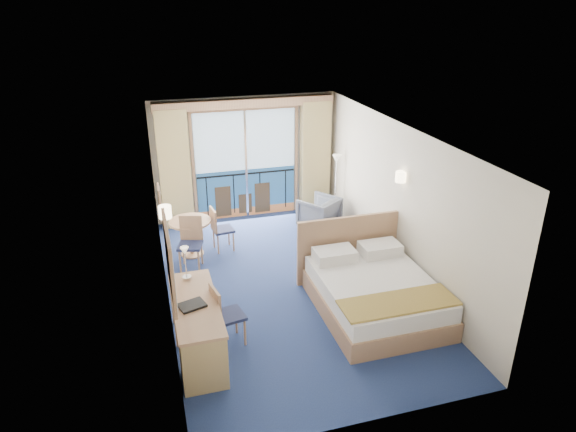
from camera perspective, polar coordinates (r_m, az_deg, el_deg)
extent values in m
plane|color=navy|center=(8.99, -0.15, -7.68)|extent=(6.50, 6.50, 0.00)
cube|color=beige|center=(11.36, -4.75, 6.45)|extent=(4.00, 0.02, 2.70)
cube|color=beige|center=(5.70, 9.17, -12.14)|extent=(4.00, 0.02, 2.70)
cube|color=beige|center=(8.10, -13.96, -1.30)|extent=(0.02, 6.50, 2.70)
cube|color=beige|center=(9.10, 12.10, 1.64)|extent=(0.02, 6.50, 2.70)
cube|color=silver|center=(7.94, -0.17, 9.33)|extent=(4.00, 6.50, 0.02)
cube|color=navy|center=(11.58, -4.58, 2.65)|extent=(2.20, 0.02, 1.08)
cube|color=silver|center=(11.21, -4.77, 8.40)|extent=(2.20, 0.02, 1.32)
cube|color=#9E5C31|center=(11.75, -4.51, 0.55)|extent=(2.20, 0.02, 0.20)
cube|color=black|center=(11.43, -4.64, 4.71)|extent=(2.20, 0.02, 0.04)
cube|color=tan|center=(11.05, -4.89, 11.90)|extent=(2.36, 0.03, 0.12)
cube|color=tan|center=(11.20, -10.46, 5.09)|extent=(0.06, 0.03, 2.40)
cube|color=tan|center=(11.63, 0.91, 6.15)|extent=(0.06, 0.03, 2.40)
cube|color=silver|center=(11.36, -4.67, 5.65)|extent=(0.05, 0.02, 2.40)
cube|color=#392A1A|center=(11.69, -2.87, 2.07)|extent=(0.35, 0.02, 0.70)
cube|color=#392A1A|center=(11.54, -7.21, 1.61)|extent=(0.35, 0.02, 0.70)
cube|color=#392A1A|center=(11.65, -4.77, 1.41)|extent=(0.30, 0.02, 0.45)
cube|color=black|center=(11.44, -8.98, 2.13)|extent=(0.02, 0.01, 0.90)
cube|color=black|center=(11.52, -6.03, 2.44)|extent=(0.03, 0.01, 0.90)
cube|color=black|center=(11.64, -3.12, 2.74)|extent=(0.03, 0.01, 0.90)
cube|color=black|center=(11.78, -0.28, 3.04)|extent=(0.02, 0.01, 0.90)
cube|color=tan|center=(11.02, -12.47, 5.02)|extent=(0.65, 0.22, 2.55)
cube|color=tan|center=(11.60, 3.02, 6.46)|extent=(0.65, 0.22, 2.55)
cube|color=tan|center=(10.92, -4.79, 12.41)|extent=(3.80, 0.25, 0.18)
cube|color=tan|center=(6.66, -13.06, -4.87)|extent=(0.04, 1.25, 0.95)
cube|color=#AAB3BD|center=(6.66, -12.87, -4.84)|extent=(0.01, 1.12, 0.82)
cube|color=tan|center=(8.42, -14.06, 1.50)|extent=(0.03, 0.42, 0.52)
cube|color=gray|center=(8.42, -13.92, 1.52)|extent=(0.01, 0.34, 0.44)
cylinder|color=beige|center=(7.36, -13.51, 0.43)|extent=(0.18, 0.18, 0.18)
cylinder|color=beige|center=(8.77, 12.42, 4.28)|extent=(0.18, 0.18, 0.18)
cube|color=tan|center=(8.32, 9.68, -9.54)|extent=(1.73, 2.16, 0.32)
cube|color=white|center=(8.17, 9.82, -7.78)|extent=(1.66, 2.09, 0.27)
cube|color=#AA9142|center=(7.56, 12.19, -9.39)|extent=(1.70, 0.59, 0.03)
cube|color=white|center=(8.52, 5.20, -4.33)|extent=(0.67, 0.43, 0.19)
cube|color=white|center=(8.83, 10.18, -3.59)|extent=(0.67, 0.43, 0.19)
cube|color=tan|center=(9.00, 6.80, -3.52)|extent=(1.89, 0.06, 1.19)
cube|color=tan|center=(9.71, 9.24, -3.51)|extent=(0.45, 0.43, 0.60)
cube|color=silver|center=(9.56, 9.32, -1.69)|extent=(0.22, 0.19, 0.09)
imported|color=#4B4F5B|center=(11.04, 3.47, 0.39)|extent=(1.02, 1.03, 0.68)
cylinder|color=silver|center=(11.57, 5.18, -0.30)|extent=(0.21, 0.21, 0.03)
cylinder|color=silver|center=(11.31, 5.31, 2.92)|extent=(0.02, 0.02, 1.41)
cone|color=white|center=(11.09, 5.44, 6.35)|extent=(0.19, 0.19, 0.17)
cube|color=tan|center=(7.14, -10.26, -9.58)|extent=(0.60, 1.75, 0.04)
cube|color=tan|center=(6.88, -9.41, -15.09)|extent=(0.57, 0.52, 0.78)
cylinder|color=tan|center=(7.53, -12.30, -11.56)|extent=(0.05, 0.05, 0.78)
cylinder|color=tan|center=(7.56, -8.19, -11.06)|extent=(0.05, 0.05, 0.78)
cylinder|color=tan|center=(8.04, -12.67, -9.18)|extent=(0.05, 0.05, 0.78)
cylinder|color=tan|center=(8.07, -8.85, -8.72)|extent=(0.05, 0.05, 0.78)
cube|color=#1F2548|center=(7.46, -6.55, -10.92)|extent=(0.48, 0.48, 0.05)
cube|color=tan|center=(7.27, -8.08, -9.64)|extent=(0.12, 0.40, 0.48)
cylinder|color=tan|center=(7.51, -4.81, -12.75)|extent=(0.03, 0.03, 0.43)
cylinder|color=tan|center=(7.76, -5.77, -11.46)|extent=(0.03, 0.03, 0.43)
cylinder|color=tan|center=(7.42, -7.21, -13.38)|extent=(0.03, 0.03, 0.43)
cylinder|color=tan|center=(7.67, -8.09, -12.05)|extent=(0.03, 0.03, 0.43)
cube|color=black|center=(7.05, -10.62, -9.72)|extent=(0.40, 0.35, 0.03)
cylinder|color=silver|center=(7.67, -11.17, -6.67)|extent=(0.13, 0.13, 0.02)
cylinder|color=silver|center=(7.57, -11.29, -5.29)|extent=(0.02, 0.02, 0.44)
cone|color=white|center=(7.47, -11.42, -3.81)|extent=(0.12, 0.12, 0.11)
cylinder|color=tan|center=(9.88, -10.84, -0.60)|extent=(0.79, 0.79, 0.04)
cylinder|color=tan|center=(10.02, -10.70, -2.42)|extent=(0.08, 0.08, 0.69)
cylinder|color=tan|center=(10.17, -10.56, -4.10)|extent=(0.44, 0.44, 0.03)
cube|color=#1F2548|center=(10.09, -7.23, -1.50)|extent=(0.43, 0.43, 0.05)
cube|color=tan|center=(9.95, -8.30, -0.44)|extent=(0.08, 0.38, 0.45)
cylinder|color=tan|center=(10.09, -6.07, -2.85)|extent=(0.03, 0.03, 0.41)
cylinder|color=tan|center=(10.36, -6.59, -2.15)|extent=(0.03, 0.03, 0.41)
cylinder|color=tan|center=(10.01, -7.76, -3.15)|extent=(0.03, 0.03, 0.41)
cylinder|color=tan|center=(10.28, -8.24, -2.44)|extent=(0.03, 0.03, 0.41)
cube|color=#1F2548|center=(9.46, -10.82, -3.24)|extent=(0.52, 0.52, 0.05)
cube|color=tan|center=(9.53, -10.72, -1.32)|extent=(0.41, 0.16, 0.50)
cylinder|color=tan|center=(9.46, -11.90, -4.99)|extent=(0.04, 0.04, 0.45)
cylinder|color=tan|center=(9.40, -9.89, -5.04)|extent=(0.04, 0.04, 0.45)
cylinder|color=tan|center=(9.75, -11.51, -4.06)|extent=(0.04, 0.04, 0.45)
cylinder|color=tan|center=(9.69, -9.55, -4.09)|extent=(0.04, 0.04, 0.45)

